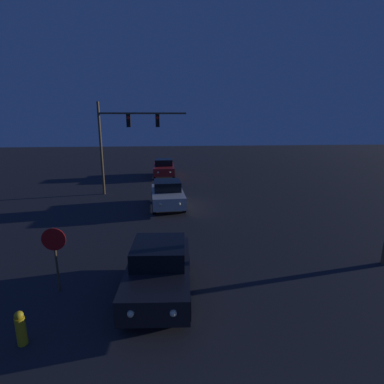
# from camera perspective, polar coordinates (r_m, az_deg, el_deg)

# --- Properties ---
(car_near) EXTENTS (2.17, 4.34, 1.66)m
(car_near) POSITION_cam_1_polar(r_m,az_deg,el_deg) (9.88, -6.33, -14.47)
(car_near) COLOR black
(car_near) RESTS_ON ground_plane
(car_mid) EXTENTS (2.16, 4.33, 1.66)m
(car_mid) POSITION_cam_1_polar(r_m,az_deg,el_deg) (19.00, -4.68, -0.41)
(car_mid) COLOR beige
(car_mid) RESTS_ON ground_plane
(car_far) EXTENTS (2.02, 4.27, 1.66)m
(car_far) POSITION_cam_1_polar(r_m,az_deg,el_deg) (29.14, -5.38, 4.60)
(car_far) COLOR #B21E1E
(car_far) RESTS_ON ground_plane
(traffic_signal_mast) EXTENTS (6.25, 0.30, 6.64)m
(traffic_signal_mast) POSITION_cam_1_polar(r_m,az_deg,el_deg) (22.38, -13.07, 10.87)
(traffic_signal_mast) COLOR brown
(traffic_signal_mast) RESTS_ON ground_plane
(stop_sign) EXTENTS (0.74, 0.07, 2.19)m
(stop_sign) POSITION_cam_1_polar(r_m,az_deg,el_deg) (10.54, -24.69, -9.61)
(stop_sign) COLOR brown
(stop_sign) RESTS_ON ground_plane
(fire_hydrant) EXTENTS (0.24, 0.24, 0.93)m
(fire_hydrant) POSITION_cam_1_polar(r_m,az_deg,el_deg) (9.18, -29.83, -21.58)
(fire_hydrant) COLOR gold
(fire_hydrant) RESTS_ON ground_plane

